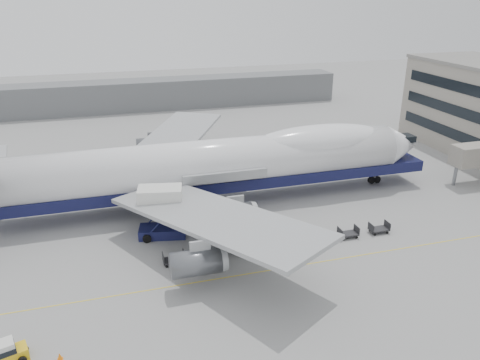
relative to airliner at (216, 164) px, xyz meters
name	(u,v)px	position (x,y,z in m)	size (l,w,h in m)	color
ground	(236,245)	(-0.64, -12.00, -5.62)	(260.00, 260.00, 0.00)	gray
apron_line	(252,273)	(-0.64, -18.00, -5.62)	(60.00, 0.15, 0.01)	gold
hangar	(116,96)	(-10.64, 58.00, -2.12)	(110.00, 8.00, 7.00)	slate
airliner	(216,164)	(0.00, 0.00, 0.00)	(67.00, 55.30, 19.98)	white
catering_truck	(161,209)	(-8.39, -7.48, -2.17)	(5.81, 4.48, 6.19)	#191C4B
baggage_tug	(7,353)	(-22.62, -24.46, -4.77)	(2.92, 2.11, 1.92)	yellow
traffic_cone	(60,356)	(-18.82, -25.31, -5.33)	(0.43, 0.43, 0.63)	orange
dolly_0	(174,259)	(-8.05, -13.93, -5.09)	(2.30, 1.35, 1.30)	#2D2D30
dolly_1	(212,254)	(-3.95, -13.93, -5.09)	(2.30, 1.35, 1.30)	#2D2D30
dolly_2	(248,248)	(0.16, -13.93, -5.09)	(2.30, 1.35, 1.30)	#2D2D30
dolly_3	(283,243)	(4.27, -13.93, -5.09)	(2.30, 1.35, 1.30)	#2D2D30
dolly_4	(316,238)	(8.37, -13.93, -5.09)	(2.30, 1.35, 1.30)	#2D2D30
dolly_5	(348,233)	(12.48, -13.93, -5.09)	(2.30, 1.35, 1.30)	#2D2D30
dolly_6	(379,229)	(16.58, -13.93, -5.09)	(2.30, 1.35, 1.30)	#2D2D30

